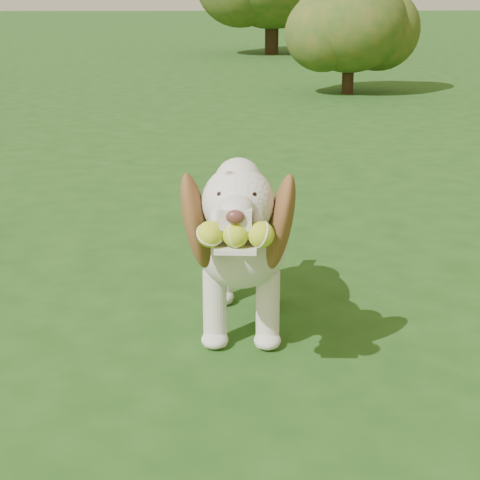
{
  "coord_description": "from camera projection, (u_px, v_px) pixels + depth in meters",
  "views": [
    {
      "loc": [
        -0.69,
        -2.73,
        1.19
      ],
      "look_at": [
        -0.6,
        -0.29,
        0.42
      ],
      "focal_mm": 60.0,
      "sensor_mm": 36.0,
      "label": 1
    }
  ],
  "objects": [
    {
      "name": "ground",
      "position": [
        398.0,
        321.0,
        2.98
      ],
      "size": [
        80.0,
        80.0,
        0.0
      ],
      "primitive_type": "plane",
      "color": "#1D4313",
      "rests_on": "ground"
    },
    {
      "name": "dog",
      "position": [
        242.0,
        232.0,
        2.78
      ],
      "size": [
        0.41,
        1.09,
        0.71
      ],
      "rotation": [
        0.0,
        0.0,
        -0.08
      ],
      "color": "silver",
      "rests_on": "ground"
    },
    {
      "name": "shrub_c",
      "position": [
        350.0,
        23.0,
        9.06
      ],
      "size": [
        1.3,
        1.3,
        1.34
      ],
      "color": "#382314",
      "rests_on": "ground"
    }
  ]
}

